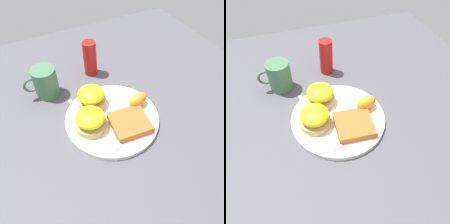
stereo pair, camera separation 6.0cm
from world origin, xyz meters
The scene contains 9 objects.
ground_plane centered at (0.00, 0.00, 0.00)m, with size 1.10×1.10×0.00m, color #4C4C51.
plate centered at (0.00, 0.00, 0.01)m, with size 0.26×0.26×0.01m, color silver.
sandwich_benedict_left centered at (0.03, -0.07, 0.04)m, with size 0.08×0.08×0.06m.
sandwich_benedict_right centered at (0.07, 0.01, 0.04)m, with size 0.08×0.08×0.06m.
hashbrown_patty centered at (-0.03, 0.05, 0.02)m, with size 0.10×0.10×0.02m, color #B55D26.
orange_wedge centered at (-0.09, -0.01, 0.04)m, with size 0.06×0.04×0.04m, color orange.
fork centered at (0.06, 0.01, 0.02)m, with size 0.07×0.22×0.00m.
cup centered at (0.13, -0.19, 0.05)m, with size 0.10×0.07×0.10m.
condiment_bottle centered at (-0.03, -0.22, 0.06)m, with size 0.04×0.04×0.12m, color #B21914.
Camera 1 is at (0.18, 0.35, 0.49)m, focal length 35.00 mm.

